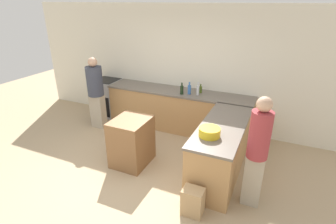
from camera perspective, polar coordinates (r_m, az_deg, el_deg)
ground_plane at (r=4.50m, az=-8.65°, el=-14.75°), size 14.00×14.00×0.00m
wall_back at (r=5.96m, az=3.62°, el=9.62°), size 8.00×0.06×2.70m
counter_back at (r=5.93m, az=2.18°, el=0.46°), size 3.28×0.68×0.91m
counter_peninsula at (r=4.51m, az=11.47°, el=-7.87°), size 0.69×1.90×0.91m
range_oven at (r=6.86m, az=-13.00°, el=3.13°), size 0.61×0.61×0.92m
island_table at (r=4.73m, az=-7.93°, el=-6.40°), size 0.60×0.70×0.86m
mixing_bowl at (r=3.88m, az=9.03°, el=-4.33°), size 0.32×0.32×0.13m
water_bottle_blue at (r=5.56m, az=4.67°, el=4.96°), size 0.07×0.07×0.26m
wine_bottle_dark at (r=5.53m, az=3.02°, el=4.88°), size 0.07×0.07×0.25m
olive_oil_bottle at (r=5.65m, az=7.10°, el=4.91°), size 0.06×0.06×0.19m
vinegar_bottle_clear at (r=5.50m, az=6.52°, el=4.78°), size 0.06×0.06×0.28m
person_by_range at (r=6.07m, az=-15.44°, el=4.42°), size 0.35×0.35×1.63m
person_at_peninsula at (r=3.73m, az=18.91°, el=-7.63°), size 0.28×0.28×1.66m
paper_bag at (r=3.82m, az=5.43°, el=-18.84°), size 0.29×0.23×0.40m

